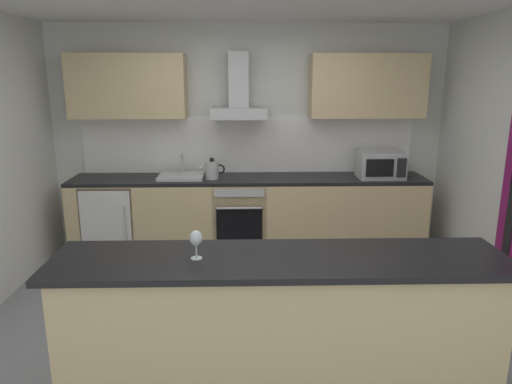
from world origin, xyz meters
TOP-DOWN VIEW (x-y plane):
  - ground at (0.00, 0.00)m, footprint 5.56×4.99m
  - wall_back at (0.00, 2.06)m, footprint 5.56×0.12m
  - backsplash_tile at (0.00, 1.98)m, footprint 3.87×0.02m
  - counter_back at (0.00, 1.68)m, footprint 4.01×0.60m
  - counter_island at (0.17, -0.90)m, footprint 2.78×0.64m
  - upper_cabinets at (0.00, 1.83)m, footprint 3.96×0.32m
  - oven at (-0.11, 1.65)m, footprint 0.60×0.62m
  - refrigerator at (-1.56, 1.65)m, footprint 0.58×0.60m
  - microwave at (1.48, 1.62)m, footprint 0.50×0.38m
  - sink at (-0.76, 1.66)m, footprint 0.50×0.40m
  - kettle at (-0.41, 1.62)m, footprint 0.29×0.15m
  - range_hood at (-0.11, 1.78)m, footprint 0.62×0.45m
  - wine_glass at (-0.34, -0.91)m, footprint 0.08×0.08m

SIDE VIEW (x-z plane):
  - ground at x=0.00m, z-range -0.02..0.00m
  - refrigerator at x=-1.56m, z-range 0.00..0.85m
  - counter_back at x=0.00m, z-range 0.00..0.90m
  - oven at x=-0.11m, z-range 0.06..0.86m
  - counter_island at x=0.17m, z-range 0.01..0.97m
  - sink at x=-0.76m, z-range 0.80..1.06m
  - kettle at x=-0.41m, z-range 0.89..1.13m
  - microwave at x=1.48m, z-range 0.90..1.20m
  - wine_glass at x=-0.34m, z-range 1.00..1.18m
  - backsplash_tile at x=0.00m, z-range 0.90..1.56m
  - wall_back at x=0.00m, z-range 0.00..2.60m
  - range_hood at x=-0.11m, z-range 1.43..2.15m
  - upper_cabinets at x=0.00m, z-range 1.56..2.26m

